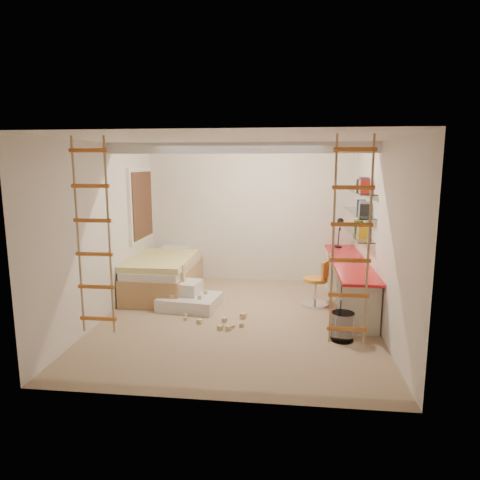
# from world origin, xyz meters

# --- Properties ---
(floor) EXTENTS (4.50, 4.50, 0.00)m
(floor) POSITION_xyz_m (0.00, 0.00, 0.00)
(floor) COLOR #9D8165
(floor) RESTS_ON ground
(ceiling_beam) EXTENTS (4.00, 0.18, 0.16)m
(ceiling_beam) POSITION_xyz_m (0.00, 0.30, 2.52)
(ceiling_beam) COLOR white
(ceiling_beam) RESTS_ON ceiling
(window_frame) EXTENTS (0.06, 1.15, 1.35)m
(window_frame) POSITION_xyz_m (-1.97, 1.50, 1.55)
(window_frame) COLOR white
(window_frame) RESTS_ON wall_left
(window_blind) EXTENTS (0.02, 1.00, 1.20)m
(window_blind) POSITION_xyz_m (-1.93, 1.50, 1.55)
(window_blind) COLOR #4C2D1E
(window_blind) RESTS_ON window_frame
(rope_ladder_left) EXTENTS (0.41, 0.04, 2.13)m
(rope_ladder_left) POSITION_xyz_m (-1.35, -1.75, 1.52)
(rope_ladder_left) COLOR orange
(rope_ladder_left) RESTS_ON ceiling
(rope_ladder_right) EXTENTS (0.41, 0.04, 2.13)m
(rope_ladder_right) POSITION_xyz_m (1.35, -1.75, 1.52)
(rope_ladder_right) COLOR orange
(rope_ladder_right) RESTS_ON ceiling
(waste_bin) EXTENTS (0.30, 0.30, 0.38)m
(waste_bin) POSITION_xyz_m (1.46, -0.62, 0.19)
(waste_bin) COLOR white
(waste_bin) RESTS_ON floor
(desk) EXTENTS (0.56, 2.80, 0.75)m
(desk) POSITION_xyz_m (1.72, 0.86, 0.40)
(desk) COLOR red
(desk) RESTS_ON floor
(shelves) EXTENTS (0.25, 1.80, 0.71)m
(shelves) POSITION_xyz_m (1.87, 1.13, 1.50)
(shelves) COLOR white
(shelves) RESTS_ON wall_right
(bed) EXTENTS (1.02, 2.00, 0.69)m
(bed) POSITION_xyz_m (-1.48, 1.23, 0.33)
(bed) COLOR #AD7F51
(bed) RESTS_ON floor
(task_lamp) EXTENTS (0.14, 0.36, 0.57)m
(task_lamp) POSITION_xyz_m (1.67, 1.82, 1.14)
(task_lamp) COLOR black
(task_lamp) RESTS_ON desk
(swivel_chair) EXTENTS (0.59, 0.59, 0.76)m
(swivel_chair) POSITION_xyz_m (1.20, 0.74, 0.28)
(swivel_chair) COLOR orange
(swivel_chair) RESTS_ON floor
(play_platform) EXTENTS (1.00, 0.82, 0.40)m
(play_platform) POSITION_xyz_m (-0.87, 0.45, 0.16)
(play_platform) COLOR silver
(play_platform) RESTS_ON floor
(toy_blocks) EXTENTS (1.22, 1.07, 0.67)m
(toy_blocks) POSITION_xyz_m (-0.51, 0.04, 0.19)
(toy_blocks) COLOR #CCB284
(toy_blocks) RESTS_ON floor
(books) EXTENTS (0.14, 0.64, 0.92)m
(books) POSITION_xyz_m (1.87, 1.13, 1.60)
(books) COLOR yellow
(books) RESTS_ON shelves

